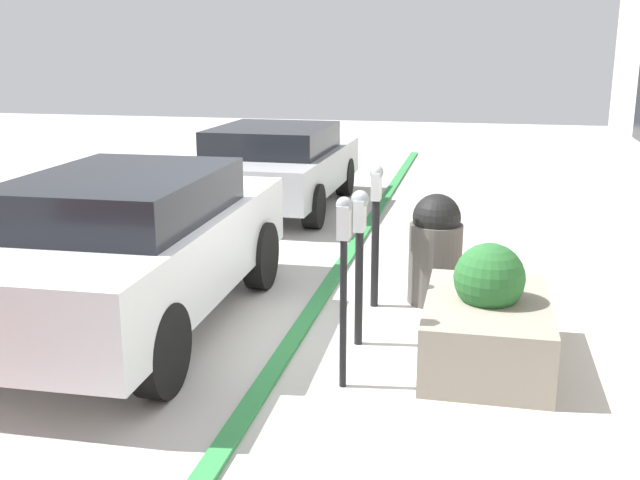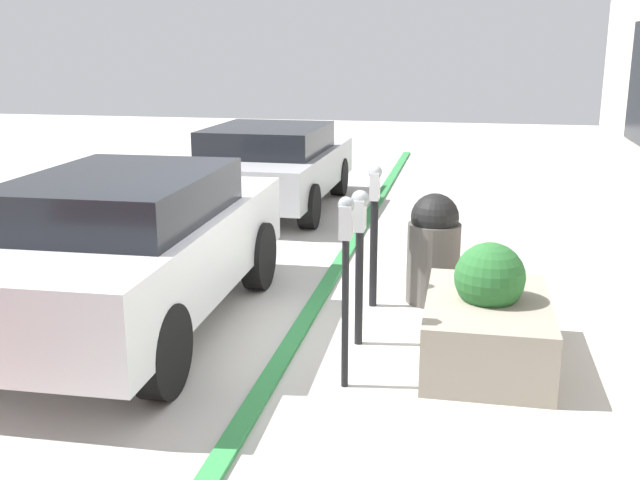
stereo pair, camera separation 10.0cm
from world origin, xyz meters
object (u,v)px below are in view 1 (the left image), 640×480
at_px(parking_meter_nearest, 344,256).
at_px(parked_car_rear, 276,164).
at_px(parking_meter_second, 360,240).
at_px(parked_car_middle, 133,244).
at_px(trash_bin, 435,249).
at_px(planter_box, 487,322).
at_px(parking_meter_middle, 376,218).

height_order(parking_meter_nearest, parked_car_rear, parking_meter_nearest).
height_order(parking_meter_second, parked_car_middle, parked_car_middle).
distance_m(parked_car_middle, trash_bin, 3.05).
bearing_deg(parking_meter_second, parking_meter_nearest, -178.70).
bearing_deg(parking_meter_second, parked_car_rear, 22.61).
bearing_deg(parked_car_rear, parking_meter_nearest, -159.14).
xyz_separation_m(parking_meter_nearest, planter_box, (0.71, -1.11, -0.71)).
relative_size(parking_meter_second, trash_bin, 1.22).
bearing_deg(trash_bin, parked_car_rear, 34.59).
bearing_deg(trash_bin, parking_meter_second, 155.40).
distance_m(parking_meter_nearest, parked_car_rear, 6.76).
relative_size(parking_meter_nearest, parking_meter_middle, 1.04).
distance_m(parking_meter_nearest, planter_box, 1.50).
height_order(parking_meter_second, parking_meter_middle, parking_meter_middle).
bearing_deg(parked_car_rear, planter_box, -147.89).
relative_size(parking_meter_nearest, parked_car_rear, 0.37).
distance_m(parking_meter_nearest, trash_bin, 2.32).
distance_m(parking_meter_second, parked_car_middle, 2.16).
relative_size(parked_car_middle, parked_car_rear, 1.05).
relative_size(parking_meter_nearest, parking_meter_second, 1.08).
xyz_separation_m(planter_box, parked_car_rear, (5.63, 3.40, 0.37)).
relative_size(planter_box, parked_car_middle, 0.37).
height_order(parking_meter_middle, trash_bin, parking_meter_middle).
xyz_separation_m(parked_car_rear, trash_bin, (-4.16, -2.87, -0.16)).
height_order(parking_meter_nearest, parking_meter_second, parking_meter_nearest).
bearing_deg(parking_meter_second, trash_bin, -24.60).
bearing_deg(parking_meter_nearest, parked_car_rear, 19.87).
relative_size(parked_car_middle, trash_bin, 3.78).
bearing_deg(parked_car_rear, trash_bin, -144.42).
height_order(parking_meter_nearest, parked_car_middle, parking_meter_nearest).
bearing_deg(planter_box, parking_meter_nearest, 122.86).
relative_size(parking_meter_nearest, parked_car_middle, 0.35).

